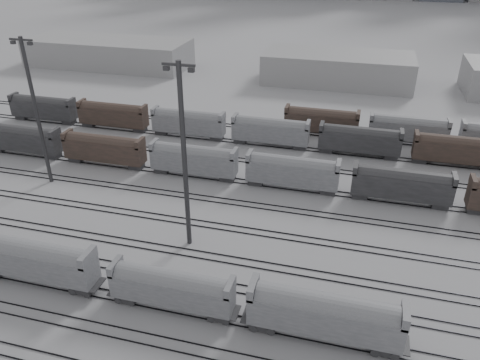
% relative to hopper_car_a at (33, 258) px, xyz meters
% --- Properties ---
extents(ground, '(900.00, 900.00, 0.00)m').
position_rel_hopper_car_a_xyz_m(ground, '(17.73, -1.00, -3.46)').
color(ground, '#B6B6BB').
rests_on(ground, ground).
extents(tracks, '(220.00, 71.50, 0.16)m').
position_rel_hopper_car_a_xyz_m(tracks, '(17.73, 16.50, -3.38)').
color(tracks, black).
rests_on(tracks, ground).
extents(hopper_car_a, '(15.68, 3.12, 5.61)m').
position_rel_hopper_car_a_xyz_m(hopper_car_a, '(0.00, 0.00, 0.00)').
color(hopper_car_a, '#262629').
rests_on(hopper_car_a, ground).
extents(hopper_car_b, '(14.03, 2.79, 5.02)m').
position_rel_hopper_car_a_xyz_m(hopper_car_b, '(17.52, -0.00, -0.36)').
color(hopper_car_b, '#262629').
rests_on(hopper_car_b, ground).
extents(hopper_car_c, '(15.78, 3.14, 5.64)m').
position_rel_hopper_car_a_xyz_m(hopper_car_c, '(34.22, 0.00, 0.02)').
color(hopper_car_c, '#262629').
rests_on(hopper_car_c, ground).
extents(light_mast_b, '(3.84, 0.61, 24.02)m').
position_rel_hopper_car_a_xyz_m(light_mast_b, '(-14.00, 22.66, 9.28)').
color(light_mast_b, '#343537').
rests_on(light_mast_b, ground).
extents(light_mast_c, '(3.98, 0.64, 24.89)m').
position_rel_hopper_car_a_xyz_m(light_mast_c, '(14.85, 12.24, 9.74)').
color(light_mast_c, '#343537').
rests_on(light_mast_c, ground).
extents(bg_string_near, '(151.00, 3.00, 5.60)m').
position_rel_hopper_car_a_xyz_m(bg_string_near, '(25.73, 31.00, -0.66)').
color(bg_string_near, gray).
rests_on(bg_string_near, ground).
extents(bg_string_mid, '(151.00, 3.00, 5.60)m').
position_rel_hopper_car_a_xyz_m(bg_string_mid, '(35.73, 47.00, -0.66)').
color(bg_string_mid, '#262629').
rests_on(bg_string_mid, ground).
extents(bg_string_far, '(66.00, 3.00, 5.60)m').
position_rel_hopper_car_a_xyz_m(bg_string_far, '(53.23, 55.00, -0.66)').
color(bg_string_far, '#4C3830').
rests_on(bg_string_far, ground).
extents(warehouse_left, '(50.00, 18.00, 8.00)m').
position_rel_hopper_car_a_xyz_m(warehouse_left, '(-42.27, 94.00, 0.54)').
color(warehouse_left, '#969699').
rests_on(warehouse_left, ground).
extents(warehouse_mid, '(40.00, 18.00, 8.00)m').
position_rel_hopper_car_a_xyz_m(warehouse_mid, '(27.73, 94.00, 0.54)').
color(warehouse_mid, '#969699').
rests_on(warehouse_mid, ground).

